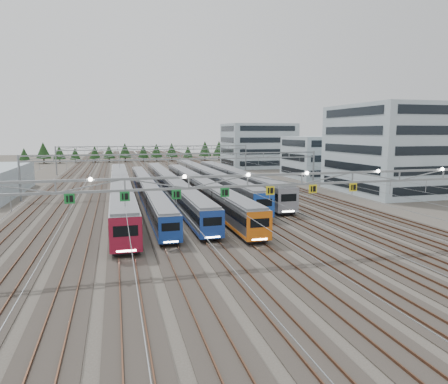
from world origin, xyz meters
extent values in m
plane|color=#47423A|center=(0.00, 0.00, 0.00)|extent=(400.00, 400.00, 0.00)
cube|color=#2D2823|center=(0.00, 100.00, 0.04)|extent=(54.00, 260.00, 0.08)
cube|color=brown|center=(-25.47, 100.00, 0.16)|extent=(0.08, 260.00, 0.16)
cube|color=brown|center=(25.47, 100.00, 0.16)|extent=(0.08, 260.00, 0.16)
cube|color=brown|center=(-0.72, 100.00, 0.16)|extent=(0.08, 260.00, 0.16)
cube|color=brown|center=(0.72, 100.00, 0.16)|extent=(0.08, 260.00, 0.16)
cube|color=black|center=(-11.25, 33.66, 0.43)|extent=(2.58, 62.32, 0.39)
cube|color=gray|center=(-11.25, 33.66, 2.32)|extent=(3.03, 63.59, 3.41)
cube|color=black|center=(-11.25, 33.66, 2.73)|extent=(3.09, 63.27, 1.03)
cube|color=maroon|center=(-11.25, 33.66, 0.89)|extent=(3.08, 63.27, 0.38)
cube|color=slate|center=(-11.25, 33.66, 4.14)|extent=(2.73, 62.32, 0.27)
cube|color=maroon|center=(-11.25, 1.92, 2.32)|extent=(3.05, 0.12, 3.41)
cube|color=black|center=(-11.25, 1.89, 2.73)|extent=(2.27, 0.10, 1.03)
cube|color=white|center=(-11.25, 1.86, 0.84)|extent=(1.82, 0.06, 0.16)
cube|color=black|center=(-6.75, 34.66, 0.40)|extent=(2.12, 59.55, 0.32)
cube|color=gray|center=(-6.75, 34.66, 1.95)|extent=(2.49, 60.77, 2.80)
cube|color=black|center=(-6.75, 34.66, 2.29)|extent=(2.55, 60.46, 0.84)
cube|color=#193D9B|center=(-6.75, 34.66, 0.77)|extent=(2.54, 60.46, 0.31)
cube|color=slate|center=(-6.75, 34.66, 3.44)|extent=(2.24, 59.55, 0.22)
cube|color=#193D9B|center=(-6.75, 4.33, 1.95)|extent=(2.51, 0.12, 2.80)
cube|color=black|center=(-6.75, 4.30, 2.29)|extent=(1.87, 0.10, 0.84)
cube|color=white|center=(-6.75, 4.27, 0.73)|extent=(1.49, 0.06, 0.13)
cube|color=black|center=(-2.25, 38.45, 0.41)|extent=(2.30, 65.97, 0.35)
cube|color=gray|center=(-2.25, 38.45, 2.10)|extent=(2.71, 67.32, 3.05)
cube|color=black|center=(-2.25, 38.45, 2.47)|extent=(2.77, 66.98, 0.92)
cube|color=#1C3E9C|center=(-2.25, 38.45, 0.82)|extent=(2.76, 66.98, 0.34)
cube|color=slate|center=(-2.25, 38.45, 3.72)|extent=(2.44, 65.97, 0.24)
cube|color=#1C3E9C|center=(-2.25, 4.84, 2.10)|extent=(2.73, 0.12, 3.05)
cube|color=black|center=(-2.25, 4.81, 2.47)|extent=(2.03, 0.10, 0.92)
cube|color=white|center=(-2.25, 4.78, 0.77)|extent=(1.63, 0.06, 0.15)
cube|color=black|center=(2.25, 33.26, 0.42)|extent=(2.37, 60.11, 0.36)
cube|color=gray|center=(2.25, 33.26, 2.16)|extent=(2.79, 61.34, 3.14)
cube|color=black|center=(2.25, 33.26, 2.53)|extent=(2.85, 61.03, 0.95)
cube|color=orange|center=(2.25, 33.26, 0.84)|extent=(2.84, 61.03, 0.35)
cube|color=slate|center=(2.25, 33.26, 3.82)|extent=(2.51, 60.11, 0.25)
cube|color=orange|center=(2.25, 2.64, 2.16)|extent=(2.81, 0.12, 3.14)
cube|color=black|center=(2.25, 2.61, 2.53)|extent=(2.09, 0.10, 0.95)
cube|color=white|center=(2.25, 2.58, 0.79)|extent=(1.67, 0.06, 0.15)
cube|color=black|center=(6.75, 46.56, 0.43)|extent=(2.50, 65.62, 0.38)
cube|color=gray|center=(6.75, 46.56, 2.26)|extent=(2.94, 66.96, 3.31)
cube|color=black|center=(6.75, 46.56, 2.66)|extent=(3.00, 66.62, 1.00)
cube|color=blue|center=(6.75, 46.56, 0.87)|extent=(2.99, 66.62, 0.37)
cube|color=slate|center=(6.75, 46.56, 4.02)|extent=(2.65, 65.62, 0.26)
cube|color=blue|center=(6.75, 13.13, 2.26)|extent=(2.96, 0.12, 3.31)
cube|color=black|center=(6.75, 13.10, 2.66)|extent=(2.21, 0.10, 1.00)
cube|color=white|center=(6.75, 13.07, 0.82)|extent=(1.77, 0.06, 0.16)
cube|color=black|center=(11.25, 41.43, 0.44)|extent=(2.64, 51.23, 0.40)
cube|color=gray|center=(11.25, 41.43, 2.37)|extent=(3.10, 52.28, 3.49)
cube|color=black|center=(11.25, 41.43, 2.79)|extent=(3.16, 52.01, 1.05)
cube|color=gray|center=(11.25, 41.43, 0.90)|extent=(3.15, 52.01, 0.39)
cube|color=slate|center=(11.25, 41.43, 4.23)|extent=(2.79, 51.23, 0.28)
cube|color=gray|center=(11.25, 15.35, 2.37)|extent=(3.12, 0.12, 3.49)
cube|color=black|center=(11.25, 15.32, 2.79)|extent=(2.33, 0.10, 1.05)
cube|color=white|center=(11.25, 15.29, 0.85)|extent=(1.86, 0.06, 0.17)
cube|color=gray|center=(0.00, 0.00, 7.80)|extent=(56.00, 0.22, 0.22)
cube|color=gray|center=(0.00, 0.00, 6.80)|extent=(56.00, 0.22, 0.22)
cube|color=#1A8234|center=(-15.75, -0.12, 6.30)|extent=(0.85, 0.06, 0.85)
cube|color=#1A8234|center=(-11.25, -0.12, 6.30)|extent=(0.85, 0.06, 0.85)
cube|color=#1A8234|center=(-6.75, -0.12, 6.30)|extent=(0.85, 0.06, 0.85)
cube|color=#1A8234|center=(-2.25, -0.12, 6.30)|extent=(0.85, 0.06, 0.85)
cube|color=yellow|center=(2.25, -0.12, 6.30)|extent=(0.85, 0.06, 0.85)
cube|color=yellow|center=(6.75, -0.12, 6.30)|extent=(0.85, 0.06, 0.85)
cube|color=yellow|center=(11.25, -0.12, 6.30)|extent=(0.85, 0.06, 0.85)
cylinder|color=gray|center=(-28.00, 40.00, 4.00)|extent=(0.36, 0.36, 8.00)
cylinder|color=gray|center=(28.00, 40.00, 4.00)|extent=(0.36, 0.36, 8.00)
cube|color=gray|center=(0.00, 40.00, 7.80)|extent=(56.00, 0.22, 0.22)
cube|color=gray|center=(0.00, 40.00, 6.80)|extent=(56.00, 0.22, 0.22)
cylinder|color=gray|center=(-28.00, 85.00, 4.00)|extent=(0.36, 0.36, 8.00)
cylinder|color=gray|center=(28.00, 85.00, 4.00)|extent=(0.36, 0.36, 8.00)
cube|color=gray|center=(0.00, 85.00, 7.80)|extent=(56.00, 0.22, 0.22)
cube|color=gray|center=(0.00, 85.00, 6.80)|extent=(56.00, 0.22, 0.22)
cube|color=#9DB4BC|center=(40.52, 32.19, 8.58)|extent=(18.00, 22.00, 17.15)
cube|color=#9DB4BC|center=(39.19, 59.30, 5.39)|extent=(14.00, 16.00, 10.79)
cube|color=#9DB4BC|center=(35.40, 93.98, 7.40)|extent=(22.00, 18.00, 14.80)
camera|label=1|loc=(-11.91, -35.30, 11.77)|focal=32.00mm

